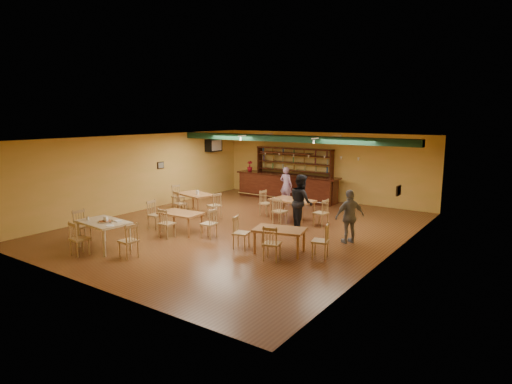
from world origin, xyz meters
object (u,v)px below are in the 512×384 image
Objects in this scene: dining_table_b at (292,210)px; near_table at (104,235)px; bar_counter at (286,187)px; patron_right_a at (301,202)px; dining_table_d at (279,241)px; dining_table_a at (195,203)px; patron_bar at (286,185)px; dining_table_c at (181,223)px.

dining_table_b is 6.54m from near_table.
bar_counter is 2.71× the size of patron_right_a.
near_table reaches higher than dining_table_d.
bar_counter is 7.74m from dining_table_d.
dining_table_a is at bearing -109.73° from bar_counter.
dining_table_d is at bearing 118.35° from patron_bar.
dining_table_a is 3.88m from dining_table_b.
dining_table_b is (2.20, -3.30, -0.18)m from bar_counter.
dining_table_a is 1.10× the size of dining_table_c.
dining_table_c is (-2.09, -3.50, -0.04)m from dining_table_b.
dining_table_a is 0.81× the size of patron_right_a.
dining_table_a is at bearing 120.58° from dining_table_c.
patron_right_a is at bearing 126.80° from patron_bar.
dining_table_d is 0.87× the size of patron_bar.
dining_table_c is (1.66, -2.49, -0.03)m from dining_table_a.
dining_table_d is (5.34, -2.43, -0.03)m from dining_table_a.
dining_table_a is at bearing 46.72° from patron_right_a.
dining_table_a is 5.04m from near_table.
near_table is at bearing -107.22° from dining_table_c.
dining_table_c is 0.74× the size of patron_right_a.
near_table reaches higher than dining_table_a.
near_table is 8.49m from patron_bar.
patron_right_a reaches higher than dining_table_d.
bar_counter is 3.61× the size of dining_table_d.
dining_table_a is at bearing -157.77° from dining_table_b.
patron_bar reaches higher than near_table.
dining_table_a is 4.05m from patron_bar.
bar_counter is at bearing 92.03° from near_table.
dining_table_d is (3.79, -6.75, -0.22)m from bar_counter.
dining_table_b is (3.75, 1.02, 0.01)m from dining_table_a.
dining_table_d is at bearing 150.53° from patron_right_a.
dining_table_d is 2.82m from patron_right_a.
patron_right_a is (0.80, -0.80, 0.53)m from dining_table_b.
dining_table_c is at bearing -89.08° from bar_counter.
near_table is (-0.51, -9.25, -0.17)m from bar_counter.
dining_table_b is 4.08m from dining_table_c.
bar_counter is at bearing 82.20° from dining_table_a.
patron_right_a is at bearing -53.80° from bar_counter.
dining_table_d is 0.92× the size of near_table.
dining_table_d reaches higher than dining_table_c.
near_table is at bearing -164.11° from dining_table_d.
near_table is at bearing -93.13° from bar_counter.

